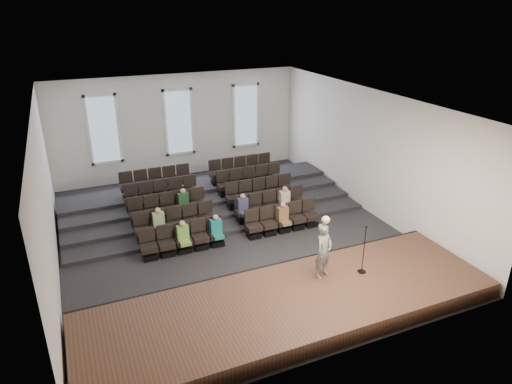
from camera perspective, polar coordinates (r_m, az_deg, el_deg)
ground at (r=17.28m, az=-3.27°, el=-5.25°), size 14.00×14.00×0.00m
ceiling at (r=15.57m, az=-3.69°, el=11.25°), size 12.00×14.00×0.02m
wall_back at (r=22.70m, az=-9.64°, el=8.15°), size 12.00×0.04×5.00m
wall_front at (r=10.57m, az=9.94°, el=-9.64°), size 12.00×0.04×5.00m
wall_left at (r=15.45m, az=-24.92°, el=-0.74°), size 0.04×14.00×5.00m
wall_right at (r=19.03m, az=13.87°, el=4.96°), size 0.04×14.00×5.00m
stage at (r=13.19m, az=4.65°, el=-13.87°), size 11.80×3.60×0.50m
stage_lip at (r=14.49m, az=1.35°, el=-10.07°), size 11.80×0.06×0.52m
risers at (r=19.91m, az=-6.45°, el=-0.79°), size 11.80×4.80×0.60m
seating_rows at (r=18.29m, az=-5.00°, el=-1.27°), size 6.80×4.70×1.67m
windows at (r=22.59m, az=-9.63°, el=8.60°), size 8.44×0.10×3.24m
audience at (r=17.00m, az=-4.11°, el=-2.80°), size 5.45×2.64×1.10m
speaker at (r=13.61m, az=8.46°, el=-7.26°), size 0.73×0.62×1.71m
mic_stand at (r=14.20m, az=13.22°, el=-8.11°), size 0.26×0.26×1.56m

